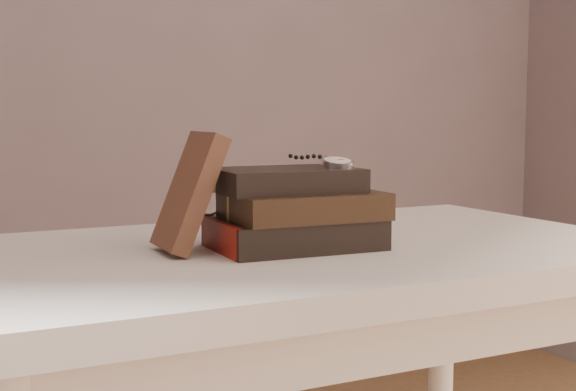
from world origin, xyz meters
name	(u,v)px	position (x,y,z in m)	size (l,w,h in m)	color
table	(304,305)	(0.00, 0.35, 0.66)	(1.00, 0.60, 0.75)	beige
book_stack	(295,211)	(-0.03, 0.33, 0.80)	(0.24, 0.17, 0.11)	black
journal	(189,192)	(-0.17, 0.36, 0.83)	(0.02, 0.10, 0.17)	#3C2117
pocket_watch	(335,162)	(0.03, 0.31, 0.87)	(0.05, 0.15, 0.02)	silver
eyeglasses	(223,200)	(-0.10, 0.41, 0.81)	(0.10, 0.11, 0.05)	silver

